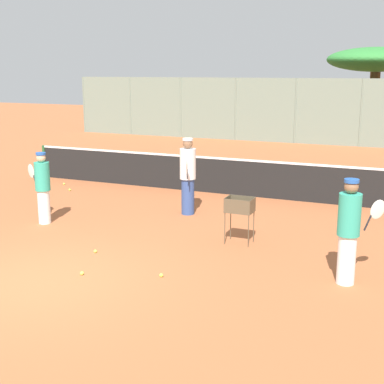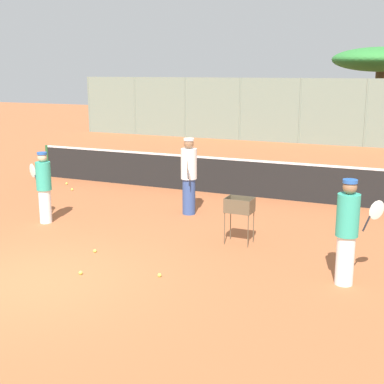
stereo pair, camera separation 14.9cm
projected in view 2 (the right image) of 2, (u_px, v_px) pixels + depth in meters
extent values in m
plane|color=#B26038|center=(36.00, 281.00, 9.14)|extent=(80.00, 80.00, 0.00)
cylinder|color=#26592D|center=(47.00, 161.00, 18.02)|extent=(0.10, 0.10, 1.07)
cube|color=black|center=(206.00, 175.00, 15.71)|extent=(11.60, 0.01, 1.01)
cube|color=white|center=(206.00, 157.00, 15.59)|extent=(11.60, 0.02, 0.06)
cylinder|color=gray|center=(89.00, 105.00, 30.91)|extent=(0.08, 0.08, 3.16)
cylinder|color=gray|center=(135.00, 106.00, 29.68)|extent=(0.08, 0.08, 3.16)
cylinder|color=gray|center=(185.00, 108.00, 28.45)|extent=(0.08, 0.08, 3.16)
cylinder|color=gray|center=(240.00, 109.00, 27.22)|extent=(0.08, 0.08, 3.16)
cylinder|color=gray|center=(300.00, 111.00, 25.99)|extent=(0.08, 0.08, 3.16)
cylinder|color=gray|center=(366.00, 113.00, 24.76)|extent=(0.08, 0.08, 3.16)
cube|color=gray|center=(300.00, 111.00, 25.99)|extent=(24.63, 0.01, 3.16)
cylinder|color=brown|center=(378.00, 105.00, 28.49)|extent=(0.53, 0.53, 3.43)
ellipsoid|color=#338438|center=(382.00, 59.00, 27.97)|extent=(5.12, 5.12, 1.28)
cylinder|color=#334C8C|center=(189.00, 196.00, 13.32)|extent=(0.32, 0.32, 0.90)
cylinder|color=white|center=(189.00, 164.00, 13.14)|extent=(0.39, 0.39, 0.75)
sphere|color=#8C6647|center=(189.00, 144.00, 13.03)|extent=(0.24, 0.24, 0.24)
cylinder|color=white|center=(189.00, 139.00, 13.01)|extent=(0.26, 0.26, 0.06)
cylinder|color=black|center=(188.00, 174.00, 12.81)|extent=(0.08, 0.15, 0.27)
ellipsoid|color=silver|center=(188.00, 167.00, 12.58)|extent=(0.17, 0.38, 0.43)
cylinder|color=white|center=(345.00, 260.00, 8.93)|extent=(0.30, 0.30, 0.85)
cylinder|color=teal|center=(348.00, 215.00, 8.76)|extent=(0.37, 0.37, 0.71)
sphere|color=#8C6647|center=(350.00, 187.00, 8.65)|extent=(0.23, 0.23, 0.23)
cylinder|color=#2659B2|center=(350.00, 181.00, 8.63)|extent=(0.24, 0.24, 0.06)
cylinder|color=black|center=(366.00, 224.00, 8.90)|extent=(0.13, 0.12, 0.27)
ellipsoid|color=silver|center=(377.00, 210.00, 8.91)|extent=(0.32, 0.29, 0.43)
cylinder|color=white|center=(45.00, 206.00, 12.58)|extent=(0.28, 0.28, 0.79)
cylinder|color=teal|center=(43.00, 176.00, 12.41)|extent=(0.35, 0.35, 0.66)
sphere|color=#DBB28C|center=(42.00, 157.00, 12.32)|extent=(0.22, 0.22, 0.22)
cylinder|color=#2659B2|center=(42.00, 153.00, 12.29)|extent=(0.23, 0.23, 0.05)
cylinder|color=black|center=(37.00, 181.00, 12.70)|extent=(0.15, 0.08, 0.27)
ellipsoid|color=silver|center=(32.00, 171.00, 12.78)|extent=(0.38, 0.18, 0.43)
cylinder|color=brown|center=(224.00, 229.00, 11.02)|extent=(0.02, 0.02, 0.67)
cylinder|color=brown|center=(248.00, 232.00, 10.81)|extent=(0.02, 0.02, 0.67)
cylinder|color=brown|center=(230.00, 224.00, 11.34)|extent=(0.02, 0.02, 0.67)
cylinder|color=brown|center=(253.00, 227.00, 11.13)|extent=(0.02, 0.02, 0.67)
cube|color=brown|center=(239.00, 212.00, 11.00)|extent=(0.55, 0.40, 0.01)
cube|color=brown|center=(236.00, 207.00, 10.79)|extent=(0.55, 0.01, 0.30)
cube|color=brown|center=(243.00, 203.00, 11.14)|extent=(0.55, 0.01, 0.30)
cube|color=brown|center=(227.00, 204.00, 11.08)|extent=(0.01, 0.40, 0.30)
cube|color=brown|center=(252.00, 206.00, 10.86)|extent=(0.01, 0.40, 0.30)
sphere|color=#D1E54C|center=(234.00, 208.00, 11.16)|extent=(0.07, 0.07, 0.07)
sphere|color=#D1E54C|center=(241.00, 210.00, 10.95)|extent=(0.07, 0.07, 0.07)
sphere|color=#D1E54C|center=(238.00, 210.00, 10.97)|extent=(0.07, 0.07, 0.07)
sphere|color=#D1E54C|center=(244.00, 206.00, 11.09)|extent=(0.07, 0.07, 0.07)
sphere|color=#D1E54C|center=(236.00, 208.00, 11.16)|extent=(0.07, 0.07, 0.07)
sphere|color=#D1E54C|center=(234.00, 206.00, 11.06)|extent=(0.07, 0.07, 0.07)
sphere|color=#D1E54C|center=(234.00, 209.00, 11.03)|extent=(0.07, 0.07, 0.07)
sphere|color=#D1E54C|center=(242.00, 211.00, 10.93)|extent=(0.07, 0.07, 0.07)
sphere|color=#D1E54C|center=(95.00, 251.00, 10.58)|extent=(0.07, 0.07, 0.07)
sphere|color=#D1E54C|center=(72.00, 189.00, 16.02)|extent=(0.07, 0.07, 0.07)
sphere|color=#D1E54C|center=(81.00, 273.00, 9.43)|extent=(0.07, 0.07, 0.07)
sphere|color=#D1E54C|center=(67.00, 184.00, 16.85)|extent=(0.07, 0.07, 0.07)
sphere|color=#D1E54C|center=(160.00, 275.00, 9.33)|extent=(0.07, 0.07, 0.07)
cube|color=#3F4C8C|center=(275.00, 123.00, 31.69)|extent=(4.20, 1.70, 0.90)
cube|color=#33383D|center=(273.00, 109.00, 31.59)|extent=(2.20, 1.50, 0.70)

